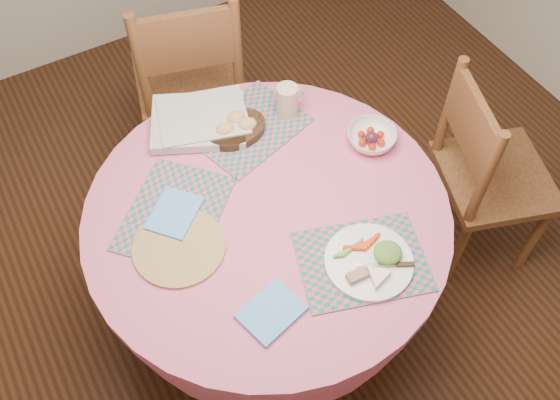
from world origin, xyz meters
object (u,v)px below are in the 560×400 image
at_px(chair_back, 190,79).
at_px(latte_mug, 288,100).
at_px(fruit_bowl, 371,138).
at_px(wicker_trivet, 179,247).
at_px(chair_right, 485,172).
at_px(dining_table, 268,242).
at_px(bread_bowl, 236,128).
at_px(dinner_plate, 372,261).

xyz_separation_m(chair_back, latte_mug, (0.17, -0.57, 0.28)).
bearing_deg(fruit_bowl, chair_back, 112.59).
bearing_deg(wicker_trivet, chair_back, 64.48).
bearing_deg(fruit_bowl, wicker_trivet, -175.39).
bearing_deg(chair_back, chair_right, 143.32).
bearing_deg(chair_right, chair_back, 56.58).
height_order(dining_table, fruit_bowl, fruit_bowl).
height_order(bread_bowl, latte_mug, latte_mug).
relative_size(dining_table, dinner_plate, 4.42).
bearing_deg(dining_table, chair_back, 82.58).
distance_m(chair_right, wicker_trivet, 1.28).
bearing_deg(dining_table, dinner_plate, -61.18).
relative_size(bread_bowl, fruit_bowl, 1.08).
bearing_deg(fruit_bowl, bread_bowl, 145.05).
xyz_separation_m(wicker_trivet, bread_bowl, (0.38, 0.35, 0.03)).
relative_size(chair_right, fruit_bowl, 4.51).
relative_size(dining_table, bread_bowl, 5.39).
bearing_deg(latte_mug, fruit_bowl, -56.00).
bearing_deg(chair_right, latte_mug, 72.61).
height_order(chair_right, fruit_bowl, chair_right).
relative_size(dining_table, chair_right, 1.30).
distance_m(chair_right, bread_bowl, 1.03).
relative_size(wicker_trivet, latte_mug, 2.42).
bearing_deg(bread_bowl, dinner_plate, -80.49).
relative_size(chair_right, chair_back, 0.93).
distance_m(dining_table, fruit_bowl, 0.53).
bearing_deg(dining_table, bread_bowl, 79.02).
bearing_deg(chair_right, dinner_plate, 125.35).
height_order(chair_right, chair_back, chair_back).
xyz_separation_m(chair_right, chair_back, (-0.81, 1.04, 0.03)).
bearing_deg(dining_table, chair_right, -6.96).
distance_m(dinner_plate, fruit_bowl, 0.51).
bearing_deg(bread_bowl, fruit_bowl, -34.95).
height_order(dining_table, wicker_trivet, wicker_trivet).
distance_m(dining_table, chair_right, 0.94).
distance_m(dining_table, dinner_plate, 0.44).
distance_m(dining_table, chair_back, 0.93).
xyz_separation_m(dining_table, wicker_trivet, (-0.31, 0.01, 0.20)).
xyz_separation_m(chair_back, bread_bowl, (-0.05, -0.57, 0.25)).
xyz_separation_m(chair_right, dinner_plate, (-0.75, -0.23, 0.27)).
xyz_separation_m(dinner_plate, latte_mug, (0.10, 0.70, 0.05)).
xyz_separation_m(chair_back, wicker_trivet, (-0.44, -0.91, 0.22)).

